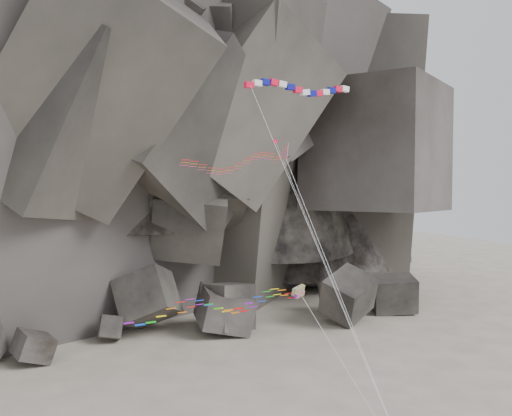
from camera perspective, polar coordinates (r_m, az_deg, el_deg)
name	(u,v)px	position (r m, az deg, el deg)	size (l,w,h in m)	color
headland	(102,69)	(112.83, -15.13, 13.31)	(110.00, 70.00, 84.00)	#4E4840
boulder_field	(188,319)	(79.75, -6.78, -10.96)	(87.04, 20.01, 10.39)	#47423F
delta_kite	(230,162)	(45.79, -2.62, 4.59)	(12.56, 13.57, 23.73)	red
banner_kite	(300,91)	(46.22, 4.47, 11.62)	(9.75, 10.87, 28.35)	red
parafoil_kite	(213,305)	(43.66, -4.37, -9.64)	(17.96, 11.06, 11.95)	yellow
pennant_kite	(311,228)	(46.46, 5.47, -2.00)	(3.34, 14.59, 23.98)	red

